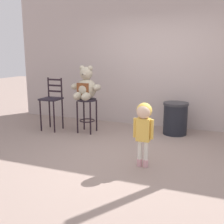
{
  "coord_description": "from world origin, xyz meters",
  "views": [
    {
      "loc": [
        1.31,
        -3.96,
        1.62
      ],
      "look_at": [
        -0.42,
        0.46,
        0.6
      ],
      "focal_mm": 44.03,
      "sensor_mm": 36.0,
      "label": 1
    }
  ],
  "objects_px": {
    "bar_stool_with_teddy": "(87,108)",
    "trash_bin": "(175,118)",
    "teddy_bear": "(86,87)",
    "bar_chair_empty": "(52,101)",
    "child_walking": "(144,121)"
  },
  "relations": [
    {
      "from": "teddy_bear",
      "to": "child_walking",
      "type": "height_order",
      "value": "teddy_bear"
    },
    {
      "from": "teddy_bear",
      "to": "trash_bin",
      "type": "bearing_deg",
      "value": 17.79
    },
    {
      "from": "bar_stool_with_teddy",
      "to": "bar_chair_empty",
      "type": "bearing_deg",
      "value": -173.65
    },
    {
      "from": "teddy_bear",
      "to": "bar_chair_empty",
      "type": "relative_size",
      "value": 0.61
    },
    {
      "from": "teddy_bear",
      "to": "bar_chair_empty",
      "type": "distance_m",
      "value": 0.85
    },
    {
      "from": "teddy_bear",
      "to": "trash_bin",
      "type": "distance_m",
      "value": 1.92
    },
    {
      "from": "bar_stool_with_teddy",
      "to": "trash_bin",
      "type": "distance_m",
      "value": 1.82
    },
    {
      "from": "teddy_bear",
      "to": "child_walking",
      "type": "xyz_separation_m",
      "value": [
        1.55,
        -1.27,
        -0.27
      ]
    },
    {
      "from": "teddy_bear",
      "to": "bar_chair_empty",
      "type": "height_order",
      "value": "teddy_bear"
    },
    {
      "from": "bar_stool_with_teddy",
      "to": "trash_bin",
      "type": "height_order",
      "value": "bar_stool_with_teddy"
    },
    {
      "from": "bar_stool_with_teddy",
      "to": "trash_bin",
      "type": "bearing_deg",
      "value": 16.82
    },
    {
      "from": "bar_stool_with_teddy",
      "to": "teddy_bear",
      "type": "distance_m",
      "value": 0.45
    },
    {
      "from": "bar_chair_empty",
      "to": "bar_stool_with_teddy",
      "type": "bearing_deg",
      "value": 6.35
    },
    {
      "from": "child_walking",
      "to": "trash_bin",
      "type": "bearing_deg",
      "value": 73.17
    },
    {
      "from": "trash_bin",
      "to": "bar_chair_empty",
      "type": "height_order",
      "value": "bar_chair_empty"
    }
  ]
}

